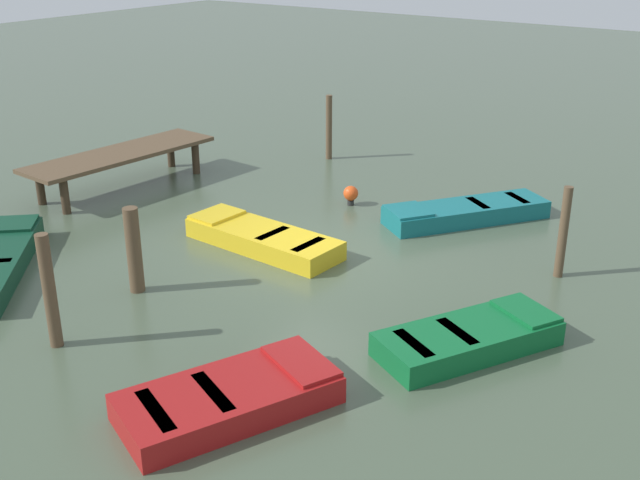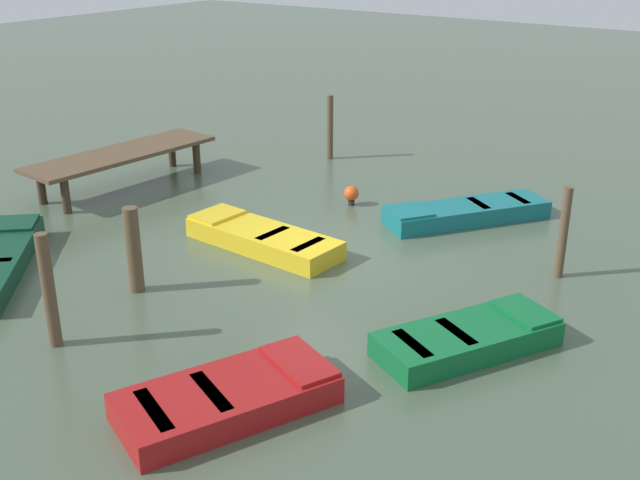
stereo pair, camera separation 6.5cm
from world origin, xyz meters
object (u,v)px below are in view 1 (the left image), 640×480
at_px(mooring_piling_mid_left, 134,250).
at_px(marker_buoy, 351,194).
at_px(mooring_piling_far_left, 563,232).
at_px(rowboat_green, 469,338).
at_px(rowboat_red, 230,397).
at_px(rowboat_teal, 465,212).
at_px(rowboat_yellow, 262,238).
at_px(mooring_piling_near_left, 49,291).
at_px(dock_segment, 121,157).
at_px(mooring_piling_center, 329,127).

xyz_separation_m(mooring_piling_mid_left, marker_buoy, (6.21, -0.67, -0.53)).
bearing_deg(mooring_piling_far_left, rowboat_green, 176.54).
distance_m(rowboat_red, mooring_piling_far_left, 7.39).
relative_size(rowboat_red, marker_buoy, 6.91).
xyz_separation_m(rowboat_red, rowboat_green, (3.45, -2.01, 0.00)).
xyz_separation_m(rowboat_teal, rowboat_green, (-5.26, -2.56, 0.00)).
height_order(rowboat_yellow, mooring_piling_near_left, mooring_piling_near_left).
relative_size(rowboat_teal, mooring_piling_near_left, 1.93).
relative_size(dock_segment, mooring_piling_near_left, 2.67).
distance_m(mooring_piling_center, marker_buoy, 4.05).
height_order(dock_segment, rowboat_red, dock_segment).
bearing_deg(rowboat_yellow, mooring_piling_center, -63.83).
bearing_deg(mooring_piling_far_left, rowboat_yellow, 111.37).
bearing_deg(mooring_piling_near_left, dock_segment, 40.75).
distance_m(rowboat_red, mooring_piling_mid_left, 4.41).
bearing_deg(mooring_piling_far_left, mooring_piling_near_left, 141.79).
bearing_deg(marker_buoy, rowboat_green, -131.43).
relative_size(rowboat_teal, mooring_piling_center, 2.03).
height_order(rowboat_green, mooring_piling_center, mooring_piling_center).
bearing_deg(rowboat_red, rowboat_teal, 26.72).
bearing_deg(mooring_piling_far_left, dock_segment, 96.01).
xyz_separation_m(mooring_piling_near_left, mooring_piling_mid_left, (2.14, 0.44, -0.15)).
height_order(rowboat_green, marker_buoy, marker_buoy).
xyz_separation_m(rowboat_teal, mooring_piling_near_left, (-8.96, 2.94, 0.75)).
height_order(dock_segment, mooring_piling_near_left, mooring_piling_near_left).
distance_m(dock_segment, rowboat_teal, 8.71).
distance_m(mooring_piling_near_left, mooring_piling_far_left, 9.24).
distance_m(rowboat_yellow, mooring_piling_center, 6.80).
bearing_deg(mooring_piling_near_left, mooring_piling_far_left, -38.21).
relative_size(rowboat_yellow, mooring_piling_far_left, 1.97).
distance_m(dock_segment, mooring_piling_mid_left, 6.24).
xyz_separation_m(rowboat_red, mooring_piling_mid_left, (1.89, 3.93, 0.60)).
bearing_deg(marker_buoy, rowboat_red, -158.08).
distance_m(mooring_piling_center, mooring_piling_far_left, 9.12).
relative_size(mooring_piling_near_left, mooring_piling_far_left, 1.07).
distance_m(rowboat_teal, rowboat_yellow, 4.78).
bearing_deg(mooring_piling_center, rowboat_yellow, -157.41).
distance_m(rowboat_teal, marker_buoy, 2.78).
relative_size(mooring_piling_center, marker_buoy, 3.83).
height_order(mooring_piling_near_left, marker_buoy, mooring_piling_near_left).
xyz_separation_m(dock_segment, rowboat_red, (-5.85, -8.75, -0.61)).
relative_size(mooring_piling_near_left, mooring_piling_center, 1.05).
bearing_deg(rowboat_red, mooring_piling_center, 51.33).
bearing_deg(mooring_piling_mid_left, rowboat_green, -75.29).
relative_size(rowboat_yellow, rowboat_green, 1.12).
xyz_separation_m(dock_segment, rowboat_yellow, (-1.02, -5.41, -0.61)).
distance_m(rowboat_green, mooring_piling_far_left, 3.63).
height_order(mooring_piling_mid_left, marker_buoy, mooring_piling_mid_left).
bearing_deg(rowboat_teal, dock_segment, -35.93).
bearing_deg(rowboat_green, dock_segment, 105.28).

